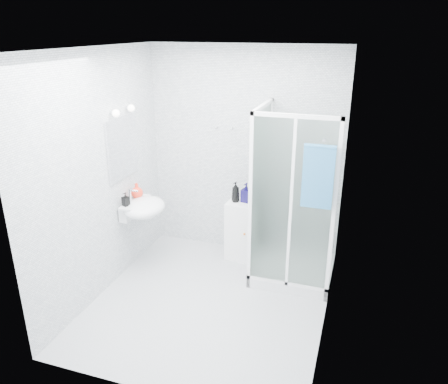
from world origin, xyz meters
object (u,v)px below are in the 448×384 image
(shower_enclosure, at_px, (286,243))
(soap_dispenser_orange, at_px, (137,190))
(storage_cabinet, at_px, (240,230))
(shampoo_bottle_b, at_px, (246,193))
(hand_towel, at_px, (318,175))
(soap_dispenser_black, at_px, (126,199))
(shampoo_bottle_a, at_px, (236,192))
(wall_basin, at_px, (143,207))

(shower_enclosure, distance_m, soap_dispenser_orange, 1.86)
(storage_cabinet, distance_m, shampoo_bottle_b, 0.50)
(shower_enclosure, bearing_deg, hand_towel, -50.33)
(storage_cabinet, relative_size, soap_dispenser_orange, 4.18)
(shower_enclosure, relative_size, soap_dispenser_black, 12.82)
(soap_dispenser_orange, bearing_deg, shower_enclosure, 6.47)
(shower_enclosure, distance_m, storage_cabinet, 0.70)
(hand_towel, relative_size, shampoo_bottle_a, 2.53)
(shower_enclosure, bearing_deg, wall_basin, -169.19)
(shower_enclosure, height_order, storage_cabinet, shower_enclosure)
(soap_dispenser_orange, bearing_deg, storage_cabinet, 23.32)
(shower_enclosure, bearing_deg, shampoo_bottle_b, 150.39)
(wall_basin, relative_size, shampoo_bottle_a, 2.20)
(storage_cabinet, xyz_separation_m, shampoo_bottle_b, (0.06, 0.04, 0.50))
(shampoo_bottle_a, bearing_deg, soap_dispenser_black, -144.92)
(shampoo_bottle_b, relative_size, soap_dispenser_black, 1.53)
(storage_cabinet, relative_size, shampoo_bottle_b, 3.17)
(storage_cabinet, xyz_separation_m, soap_dispenser_orange, (-1.14, -0.49, 0.57))
(wall_basin, xyz_separation_m, soap_dispenser_black, (-0.12, -0.15, 0.14))
(shampoo_bottle_a, height_order, soap_dispenser_black, soap_dispenser_black)
(storage_cabinet, bearing_deg, shampoo_bottle_b, 39.54)
(soap_dispenser_orange, height_order, soap_dispenser_black, soap_dispenser_orange)
(shower_enclosure, xyz_separation_m, hand_towel, (0.33, -0.40, 0.98))
(hand_towel, xyz_separation_m, soap_dispenser_orange, (-2.11, 0.20, -0.48))
(shower_enclosure, relative_size, soap_dispenser_orange, 11.03)
(shampoo_bottle_b, distance_m, soap_dispenser_black, 1.44)
(shampoo_bottle_b, distance_m, soap_dispenser_orange, 1.31)
(hand_towel, bearing_deg, shampoo_bottle_a, 146.28)
(shower_enclosure, xyz_separation_m, shampoo_bottle_b, (-0.58, 0.33, 0.43))
(soap_dispenser_black, bearing_deg, soap_dispenser_orange, 90.00)
(shampoo_bottle_a, xyz_separation_m, soap_dispenser_orange, (-1.08, -0.49, 0.07))
(shampoo_bottle_a, height_order, soap_dispenser_orange, soap_dispenser_orange)
(shampoo_bottle_a, distance_m, soap_dispenser_black, 1.32)
(storage_cabinet, xyz_separation_m, hand_towel, (0.97, -0.69, 1.05))
(wall_basin, bearing_deg, shower_enclosure, 10.81)
(shower_enclosure, relative_size, hand_towel, 3.11)
(shampoo_bottle_b, height_order, soap_dispenser_orange, soap_dispenser_orange)
(shampoo_bottle_a, relative_size, shampoo_bottle_b, 1.07)
(storage_cabinet, bearing_deg, soap_dispenser_black, -141.52)
(wall_basin, distance_m, hand_towel, 2.09)
(hand_towel, bearing_deg, shampoo_bottle_b, 141.32)
(storage_cabinet, bearing_deg, hand_towel, -30.48)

